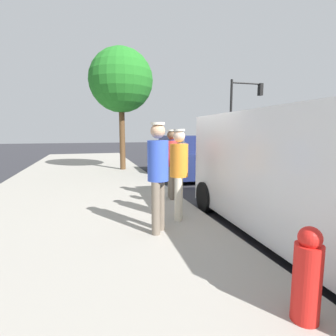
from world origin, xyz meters
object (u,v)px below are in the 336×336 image
at_px(parking_meter_near, 182,161).
at_px(pedestrian_in_blue, 158,170).
at_px(fire_hydrant, 307,276).
at_px(street_tree, 121,81).
at_px(parked_van, 312,173).
at_px(parked_sedan_behind, 182,158).
at_px(pedestrian_in_orange, 179,168).
at_px(traffic_light_corner, 242,106).
at_px(pedestrian_in_red, 172,159).

bearing_deg(parking_meter_near, pedestrian_in_blue, 55.30).
bearing_deg(fire_hydrant, street_tree, -87.96).
relative_size(parked_van, parked_sedan_behind, 1.19).
relative_size(pedestrian_in_orange, street_tree, 0.33).
bearing_deg(parked_van, pedestrian_in_orange, -36.83).
bearing_deg(traffic_light_corner, pedestrian_in_orange, 53.88).
distance_m(pedestrian_in_red, traffic_light_corner, 13.03).
bearing_deg(parking_meter_near, traffic_light_corner, -126.76).
bearing_deg(parked_sedan_behind, pedestrian_in_orange, 69.86).
height_order(street_tree, fire_hydrant, street_tree).
distance_m(pedestrian_in_blue, parked_sedan_behind, 6.66).
distance_m(parking_meter_near, fire_hydrant, 3.64).
xyz_separation_m(parking_meter_near, parked_sedan_behind, (-1.77, -4.94, -0.43)).
height_order(pedestrian_in_orange, parked_van, parked_van).
relative_size(pedestrian_in_red, fire_hydrant, 1.98).
xyz_separation_m(parked_van, traffic_light_corner, (-6.63, -12.84, 2.36)).
distance_m(parked_van, street_tree, 9.13).
relative_size(pedestrian_in_red, pedestrian_in_blue, 0.95).
distance_m(parking_meter_near, pedestrian_in_orange, 0.69).
distance_m(traffic_light_corner, fire_hydrant, 16.90).
relative_size(parking_meter_near, traffic_light_corner, 0.29).
xyz_separation_m(parked_van, street_tree, (1.96, -8.47, 2.80)).
xyz_separation_m(pedestrian_in_red, fire_hydrant, (0.17, 4.51, -0.56)).
bearing_deg(pedestrian_in_orange, pedestrian_in_red, -102.34).
relative_size(parked_sedan_behind, fire_hydrant, 5.16).
relative_size(parking_meter_near, pedestrian_in_red, 0.89).
bearing_deg(pedestrian_in_red, parked_van, 116.38).
bearing_deg(fire_hydrant, pedestrian_in_red, -92.11).
xyz_separation_m(pedestrian_in_red, street_tree, (0.53, -5.57, 2.82)).
xyz_separation_m(parking_meter_near, fire_hydrant, (0.10, 3.58, -0.61)).
bearing_deg(parked_van, fire_hydrant, 45.36).
height_order(parked_sedan_behind, street_tree, street_tree).
bearing_deg(parked_van, pedestrian_in_red, -63.62).
bearing_deg(pedestrian_in_orange, traffic_light_corner, -126.12).
bearing_deg(pedestrian_in_blue, pedestrian_in_red, -112.75).
bearing_deg(pedestrian_in_blue, pedestrian_in_orange, -134.77).
height_order(pedestrian_in_red, pedestrian_in_orange, pedestrian_in_red).
bearing_deg(pedestrian_in_blue, traffic_light_corner, -126.56).
bearing_deg(pedestrian_in_red, traffic_light_corner, -129.00).
height_order(pedestrian_in_red, fire_hydrant, pedestrian_in_red).
relative_size(pedestrian_in_orange, fire_hydrant, 1.98).
bearing_deg(fire_hydrant, parking_meter_near, -91.60).
distance_m(pedestrian_in_blue, pedestrian_in_orange, 0.77).
height_order(traffic_light_corner, street_tree, street_tree).
relative_size(pedestrian_in_red, street_tree, 0.33).
distance_m(pedestrian_in_red, fire_hydrant, 4.55).
bearing_deg(fire_hydrant, pedestrian_in_blue, -73.37).
relative_size(traffic_light_corner, fire_hydrant, 6.05).
bearing_deg(street_tree, pedestrian_in_orange, 91.48).
bearing_deg(pedestrian_in_red, parking_meter_near, 85.91).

